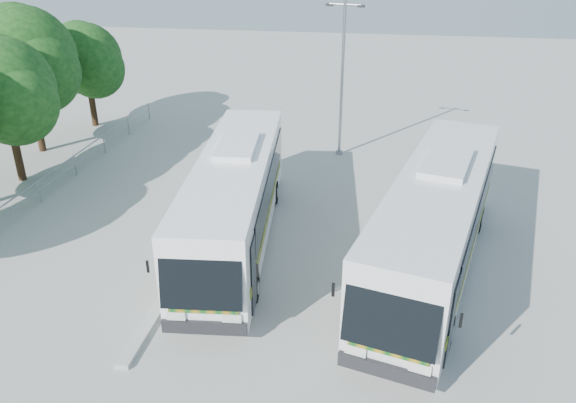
% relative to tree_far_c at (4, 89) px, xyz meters
% --- Properties ---
extents(ground, '(100.00, 100.00, 0.00)m').
position_rel_tree_far_c_xyz_m(ground, '(12.12, -5.10, -4.26)').
color(ground, '#ABABA6').
rests_on(ground, ground).
extents(kerb_divider, '(0.40, 16.00, 0.15)m').
position_rel_tree_far_c_xyz_m(kerb_divider, '(9.82, -3.10, -4.18)').
color(kerb_divider, '#B2B2AD').
rests_on(kerb_divider, ground).
extents(railing, '(0.06, 22.00, 1.00)m').
position_rel_tree_far_c_xyz_m(railing, '(2.12, -1.10, -3.52)').
color(railing, gray).
rests_on(railing, ground).
extents(tree_far_c, '(4.97, 4.69, 6.49)m').
position_rel_tree_far_c_xyz_m(tree_far_c, '(0.00, 0.00, 0.00)').
color(tree_far_c, '#382314').
rests_on(tree_far_c, ground).
extents(tree_far_d, '(5.62, 5.30, 7.33)m').
position_rel_tree_far_c_xyz_m(tree_far_d, '(-1.19, 3.70, 0.56)').
color(tree_far_d, '#382314').
rests_on(tree_far_d, ground).
extents(tree_far_e, '(4.54, 4.28, 5.92)m').
position_rel_tree_far_c_xyz_m(tree_far_e, '(-0.51, 8.20, -0.37)').
color(tree_far_e, '#382314').
rests_on(tree_far_e, ground).
extents(coach_main, '(3.51, 11.99, 3.28)m').
position_rel_tree_far_c_xyz_m(coach_main, '(11.12, -3.92, -2.46)').
color(coach_main, white).
rests_on(coach_main, ground).
extents(coach_adjacent, '(5.34, 12.52, 3.41)m').
position_rel_tree_far_c_xyz_m(coach_adjacent, '(18.08, -4.76, -2.39)').
color(coach_adjacent, silver).
rests_on(coach_adjacent, ground).
extents(lamppost, '(1.83, 0.56, 7.54)m').
position_rel_tree_far_c_xyz_m(lamppost, '(14.12, 5.74, -0.09)').
color(lamppost, gray).
rests_on(lamppost, ground).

